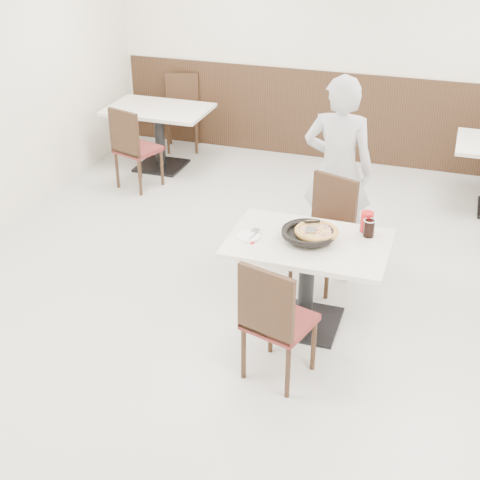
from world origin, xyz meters
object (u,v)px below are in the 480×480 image
(chair_near, at_px, (280,319))
(chair_far, at_px, (321,235))
(bg_table_left, at_px, (160,138))
(diner_person, at_px, (338,170))
(main_table, at_px, (306,283))
(side_plate, at_px, (248,236))
(red_cup, at_px, (367,222))
(pizza_pan, at_px, (308,236))
(bg_chair_left_far, at_px, (182,114))
(bg_chair_left_near, at_px, (138,147))
(cola_glass, at_px, (369,229))
(pizza, at_px, (316,233))

(chair_near, bearing_deg, chair_far, 105.59)
(bg_table_left, bearing_deg, diner_person, -31.31)
(main_table, relative_size, chair_near, 1.26)
(side_plate, height_order, red_cup, red_cup)
(pizza_pan, distance_m, side_plate, 0.45)
(chair_far, relative_size, diner_person, 0.55)
(bg_table_left, xyz_separation_m, bg_chair_left_far, (0.01, 0.68, 0.10))
(bg_chair_left_near, bearing_deg, cola_glass, -14.25)
(cola_glass, relative_size, bg_table_left, 0.11)
(side_plate, distance_m, bg_chair_left_far, 3.98)
(bg_chair_left_far, bearing_deg, chair_near, 101.61)
(pizza_pan, height_order, bg_chair_left_far, bg_chair_left_far)
(side_plate, xyz_separation_m, bg_chair_left_near, (-1.99, 2.13, -0.28))
(pizza, height_order, bg_chair_left_near, bg_chair_left_near)
(pizza, distance_m, bg_chair_left_near, 3.22)
(diner_person, bearing_deg, pizza_pan, 89.30)
(cola_glass, relative_size, red_cup, 0.81)
(cola_glass, distance_m, diner_person, 1.05)
(pizza_pan, height_order, bg_table_left, pizza_pan)
(chair_far, distance_m, pizza, 0.70)
(side_plate, relative_size, cola_glass, 1.42)
(side_plate, bearing_deg, red_cup, 24.73)
(pizza, xyz_separation_m, side_plate, (-0.50, -0.12, -0.05))
(pizza_pan, bearing_deg, bg_table_left, 132.72)
(pizza, bearing_deg, bg_chair_left_far, 127.03)
(pizza_pan, height_order, red_cup, red_cup)
(chair_near, xyz_separation_m, pizza, (0.08, 0.69, 0.34))
(side_plate, bearing_deg, bg_table_left, 126.18)
(pizza_pan, relative_size, cola_glass, 2.60)
(pizza, height_order, bg_table_left, pizza)
(main_table, xyz_separation_m, bg_chair_left_far, (-2.45, 3.34, 0.10))
(pizza_pan, height_order, diner_person, diner_person)
(bg_chair_left_far, bearing_deg, bg_chair_left_near, 70.75)
(pizza, height_order, diner_person, diner_person)
(cola_glass, xyz_separation_m, diner_person, (-0.43, 0.96, 0.04))
(main_table, bearing_deg, chair_far, 92.44)
(pizza_pan, xyz_separation_m, bg_table_left, (-2.45, 2.66, -0.42))
(chair_far, bearing_deg, diner_person, -72.15)
(red_cup, xyz_separation_m, bg_chair_left_far, (-2.83, 3.04, -0.35))
(chair_far, relative_size, bg_table_left, 0.79)
(diner_person, relative_size, bg_table_left, 1.43)
(pizza, relative_size, bg_table_left, 0.24)
(pizza_pan, distance_m, bg_chair_left_near, 3.19)
(bg_chair_left_near, bearing_deg, pizza_pan, -21.57)
(pizza_pan, xyz_separation_m, bg_chair_left_far, (-2.44, 3.33, -0.32))
(pizza_pan, distance_m, bg_chair_left_far, 4.14)
(red_cup, xyz_separation_m, bg_chair_left_near, (-2.82, 1.75, -0.35))
(bg_table_left, height_order, bg_chair_left_near, bg_chair_left_near)
(bg_table_left, bearing_deg, pizza_pan, -47.28)
(cola_glass, bearing_deg, bg_chair_left_far, 132.51)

